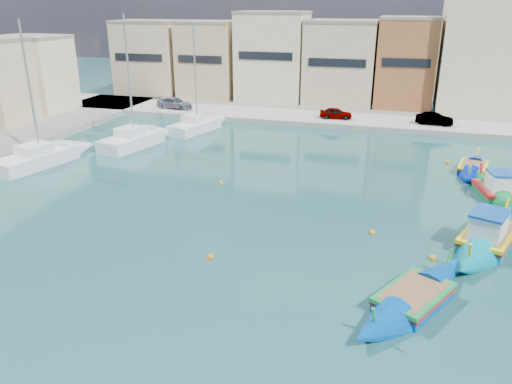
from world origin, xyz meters
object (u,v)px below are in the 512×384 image
at_px(luzzu_blue_south, 413,299).
at_px(yacht_midnorth, 145,138).
at_px(church_block, 492,36).
at_px(luzzu_turquoise_cabin, 488,239).
at_px(yacht_mid, 57,154).
at_px(luzzu_green, 473,169).
at_px(luzzu_blue_cabin, 495,192).
at_px(yacht_north, 206,124).

distance_m(luzzu_blue_south, yacht_midnorth, 30.38).
relative_size(church_block, luzzu_blue_south, 2.19).
bearing_deg(luzzu_turquoise_cabin, yacht_mid, 168.33).
height_order(church_block, luzzu_green, church_block).
relative_size(luzzu_green, luzzu_blue_south, 0.84).
relative_size(luzzu_blue_cabin, luzzu_blue_south, 0.93).
height_order(luzzu_blue_south, yacht_midnorth, yacht_midnorth).
bearing_deg(luzzu_blue_cabin, yacht_mid, -177.98).
distance_m(luzzu_green, yacht_mid, 32.13).
bearing_deg(luzzu_blue_south, yacht_north, 127.02).
distance_m(church_block, yacht_north, 31.81).
height_order(luzzu_turquoise_cabin, luzzu_blue_cabin, luzzu_turquoise_cabin).
distance_m(luzzu_blue_cabin, yacht_north, 27.80).
xyz_separation_m(luzzu_turquoise_cabin, luzzu_green, (0.50, 12.50, -0.14)).
height_order(luzzu_turquoise_cabin, yacht_mid, yacht_mid).
distance_m(church_block, luzzu_blue_cabin, 28.18).
distance_m(luzzu_blue_south, yacht_mid, 30.40).
bearing_deg(church_block, luzzu_blue_south, -99.67).
xyz_separation_m(luzzu_blue_south, yacht_midnorth, (-23.06, 19.78, 0.20)).
relative_size(church_block, yacht_north, 1.76).
height_order(luzzu_blue_south, yacht_north, yacht_north).
bearing_deg(yacht_midnorth, church_block, 35.54).
bearing_deg(yacht_midnorth, luzzu_blue_cabin, -10.95).
relative_size(luzzu_green, yacht_north, 0.67).
bearing_deg(yacht_mid, luzzu_blue_south, -25.73).
height_order(luzzu_turquoise_cabin, yacht_midnorth, yacht_midnorth).
bearing_deg(luzzu_blue_south, luzzu_green, 77.81).
relative_size(church_block, yacht_midnorth, 1.61).
bearing_deg(luzzu_green, church_block, 82.57).
xyz_separation_m(luzzu_turquoise_cabin, yacht_midnorth, (-26.73, 13.00, 0.09)).
distance_m(church_block, luzzu_green, 23.63).
bearing_deg(church_block, yacht_mid, -140.79).
bearing_deg(luzzu_green, luzzu_blue_south, -102.19).
height_order(church_block, yacht_midnorth, church_block).
height_order(luzzu_turquoise_cabin, luzzu_green, luzzu_turquoise_cabin).
relative_size(church_block, luzzu_blue_cabin, 2.36).
bearing_deg(luzzu_turquoise_cabin, yacht_north, 140.19).
bearing_deg(luzzu_blue_cabin, luzzu_green, 100.01).
relative_size(yacht_north, yacht_mid, 0.94).
xyz_separation_m(luzzu_turquoise_cabin, yacht_mid, (-31.05, 6.41, 0.07)).
xyz_separation_m(yacht_midnorth, yacht_mid, (-4.33, -6.58, -0.02)).
height_order(church_block, yacht_mid, church_block).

